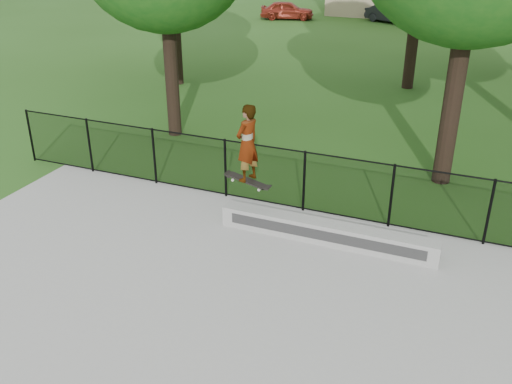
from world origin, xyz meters
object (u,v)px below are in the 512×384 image
car_b (392,14)px  car_c (420,15)px  skater_airborne (247,145)px  car_a (287,10)px  grind_ledge (326,232)px

car_b → car_c: bearing=-61.1°
skater_airborne → car_b: bearing=94.4°
car_c → skater_airborne: 29.62m
car_a → car_c: (8.66, 1.51, -0.03)m
car_a → car_c: bearing=-96.9°
car_a → grind_ledge: bearing=-175.5°
grind_ledge → car_c: (-2.20, 29.40, 0.30)m
car_a → skater_airborne: 29.55m
car_b → skater_airborne: bearing=-152.0°
car_c → skater_airborne: bearing=-165.8°
car_a → skater_airborne: size_ratio=1.96×
car_b → skater_airborne: 29.53m
grind_ledge → car_b: (-3.99, 29.24, 0.30)m
car_a → car_b: bearing=-95.8°
car_a → skater_airborne: skater_airborne is taller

